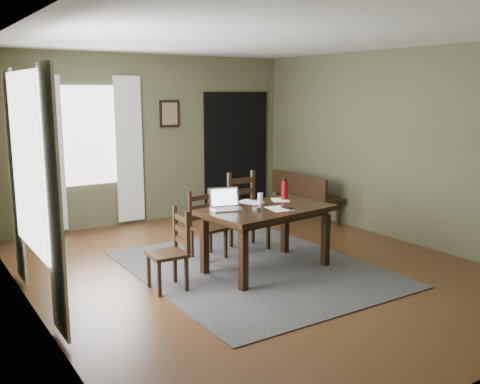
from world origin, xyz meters
TOP-DOWN VIEW (x-y plane):
  - ground at (0.00, 0.00)m, footprint 5.00×6.00m
  - room_shell at (0.00, 0.00)m, footprint 5.02×6.02m
  - rug at (0.00, 0.00)m, footprint 2.60×3.20m
  - dining_table at (0.11, -0.11)m, footprint 1.60×1.07m
  - chair_end at (-1.12, -0.07)m, footprint 0.40×0.40m
  - chair_back_left at (-0.25, 0.71)m, footprint 0.44×0.44m
  - chair_back_right at (0.43, 0.79)m, footprint 0.45×0.46m
  - bench at (2.15, 1.65)m, footprint 0.44×1.37m
  - laptop at (-0.33, 0.09)m, footprint 0.41×0.36m
  - computer_mouse at (-0.07, -0.16)m, footprint 0.07×0.11m
  - tv_remote at (0.27, -0.29)m, footprint 0.05×0.18m
  - drinking_glass at (0.14, 0.07)m, footprint 0.07×0.07m
  - water_bottle at (0.58, 0.16)m, footprint 0.10×0.10m
  - paper_b at (0.19, -0.24)m, footprint 0.28×0.34m
  - paper_c at (0.12, 0.25)m, footprint 0.32×0.36m
  - paper_d at (0.51, 0.16)m, footprint 0.31×0.34m
  - window_left at (-2.47, 0.20)m, footprint 0.01×1.30m
  - window_back at (-1.00, 2.97)m, footprint 1.00×0.01m
  - curtain_left_near at (-2.44, -0.62)m, footprint 0.03×0.48m
  - curtain_left_far at (-2.44, 1.02)m, footprint 0.03×0.48m
  - curtain_back_left at (-1.62, 2.94)m, footprint 0.44×0.03m
  - curtain_back_right at (-0.38, 2.94)m, footprint 0.44×0.03m
  - framed_picture at (0.35, 2.97)m, footprint 0.34×0.03m
  - doorway_back at (1.65, 2.97)m, footprint 1.30×0.03m

SIDE VIEW (x-z plane):
  - ground at x=0.00m, z-range -0.01..0.00m
  - rug at x=0.00m, z-range 0.00..0.01m
  - chair_back_left at x=-0.25m, z-range -0.01..0.86m
  - chair_end at x=-1.12m, z-range -0.01..0.87m
  - bench at x=2.15m, z-range 0.08..0.85m
  - chair_back_right at x=0.43m, z-range -0.01..1.02m
  - dining_table at x=0.11m, z-range 0.30..1.05m
  - paper_d at x=0.51m, z-range 0.77..0.77m
  - paper_c at x=0.12m, z-range 0.77..0.77m
  - paper_b at x=0.19m, z-range 0.77..0.77m
  - tv_remote at x=0.27m, z-range 0.77..0.79m
  - computer_mouse at x=-0.07m, z-range 0.77..0.80m
  - laptop at x=-0.33m, z-range 0.71..0.95m
  - drinking_glass at x=0.14m, z-range 0.77..0.91m
  - water_bottle at x=0.58m, z-range 0.76..1.03m
  - doorway_back at x=1.65m, z-range 0.00..2.10m
  - curtain_left_near at x=-2.44m, z-range 0.05..2.35m
  - curtain_left_far at x=-2.44m, z-range 0.05..2.35m
  - curtain_back_left at x=-1.62m, z-range 0.05..2.35m
  - curtain_back_right at x=-0.38m, z-range 0.05..2.35m
  - window_left at x=-2.47m, z-range 0.60..2.30m
  - window_back at x=-1.00m, z-range 0.70..2.20m
  - framed_picture at x=0.35m, z-range 1.53..1.97m
  - room_shell at x=0.00m, z-range 0.45..3.16m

